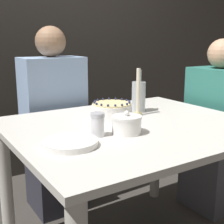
{
  "coord_description": "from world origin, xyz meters",
  "views": [
    {
      "loc": [
        -0.9,
        -1.21,
        1.16
      ],
      "look_at": [
        -0.05,
        0.13,
        0.79
      ],
      "focal_mm": 50.0,
      "sensor_mm": 36.0,
      "label": 1
    }
  ],
  "objects_px": {
    "sugar_bowl": "(127,124)",
    "person_woman_floral": "(216,138)",
    "bottle": "(139,96)",
    "candle": "(138,97)",
    "cake": "(112,111)",
    "sugar_shaker": "(97,125)",
    "person_man_blue_shirt": "(54,133)"
  },
  "relations": [
    {
      "from": "candle",
      "to": "person_man_blue_shirt",
      "type": "bearing_deg",
      "value": 114.53
    },
    {
      "from": "sugar_bowl",
      "to": "person_man_blue_shirt",
      "type": "xyz_separation_m",
      "value": [
        -0.01,
        0.83,
        -0.25
      ]
    },
    {
      "from": "cake",
      "to": "bottle",
      "type": "xyz_separation_m",
      "value": [
        0.23,
        0.07,
        0.05
      ]
    },
    {
      "from": "cake",
      "to": "sugar_shaker",
      "type": "height_order",
      "value": "sugar_shaker"
    },
    {
      "from": "cake",
      "to": "person_man_blue_shirt",
      "type": "relative_size",
      "value": 0.17
    },
    {
      "from": "cake",
      "to": "bottle",
      "type": "relative_size",
      "value": 0.86
    },
    {
      "from": "cake",
      "to": "person_woman_floral",
      "type": "distance_m",
      "value": 0.9
    },
    {
      "from": "cake",
      "to": "person_man_blue_shirt",
      "type": "bearing_deg",
      "value": 99.21
    },
    {
      "from": "candle",
      "to": "bottle",
      "type": "xyz_separation_m",
      "value": [
        0.06,
        0.07,
        -0.01
      ]
    },
    {
      "from": "person_woman_floral",
      "to": "cake",
      "type": "bearing_deg",
      "value": 89.9
    },
    {
      "from": "sugar_bowl",
      "to": "sugar_shaker",
      "type": "relative_size",
      "value": 1.31
    },
    {
      "from": "sugar_shaker",
      "to": "candle",
      "type": "xyz_separation_m",
      "value": [
        0.38,
        0.21,
        0.05
      ]
    },
    {
      "from": "person_man_blue_shirt",
      "to": "sugar_shaker",
      "type": "bearing_deg",
      "value": 81.63
    },
    {
      "from": "sugar_bowl",
      "to": "sugar_shaker",
      "type": "height_order",
      "value": "sugar_bowl"
    },
    {
      "from": "candle",
      "to": "person_woman_floral",
      "type": "height_order",
      "value": "person_woman_floral"
    },
    {
      "from": "sugar_bowl",
      "to": "candle",
      "type": "bearing_deg",
      "value": 44.54
    },
    {
      "from": "sugar_bowl",
      "to": "cake",
      "type": "bearing_deg",
      "value": 72.06
    },
    {
      "from": "candle",
      "to": "person_woman_floral",
      "type": "relative_size",
      "value": 0.22
    },
    {
      "from": "cake",
      "to": "sugar_shaker",
      "type": "distance_m",
      "value": 0.3
    },
    {
      "from": "person_woman_floral",
      "to": "sugar_shaker",
      "type": "bearing_deg",
      "value": 101.29
    },
    {
      "from": "sugar_bowl",
      "to": "candle",
      "type": "distance_m",
      "value": 0.36
    },
    {
      "from": "sugar_bowl",
      "to": "bottle",
      "type": "xyz_separation_m",
      "value": [
        0.31,
        0.31,
        0.05
      ]
    },
    {
      "from": "candle",
      "to": "sugar_shaker",
      "type": "bearing_deg",
      "value": -150.79
    },
    {
      "from": "candle",
      "to": "bottle",
      "type": "relative_size",
      "value": 1.06
    },
    {
      "from": "sugar_bowl",
      "to": "candle",
      "type": "relative_size",
      "value": 0.52
    },
    {
      "from": "person_woman_floral",
      "to": "candle",
      "type": "bearing_deg",
      "value": 89.84
    },
    {
      "from": "bottle",
      "to": "person_woman_floral",
      "type": "bearing_deg",
      "value": -6.48
    },
    {
      "from": "sugar_bowl",
      "to": "person_woman_floral",
      "type": "relative_size",
      "value": 0.12
    },
    {
      "from": "bottle",
      "to": "person_woman_floral",
      "type": "xyz_separation_m",
      "value": [
        0.62,
        -0.07,
        -0.34
      ]
    },
    {
      "from": "sugar_shaker",
      "to": "person_man_blue_shirt",
      "type": "distance_m",
      "value": 0.84
    },
    {
      "from": "sugar_shaker",
      "to": "bottle",
      "type": "relative_size",
      "value": 0.42
    },
    {
      "from": "bottle",
      "to": "cake",
      "type": "bearing_deg",
      "value": -163.07
    }
  ]
}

